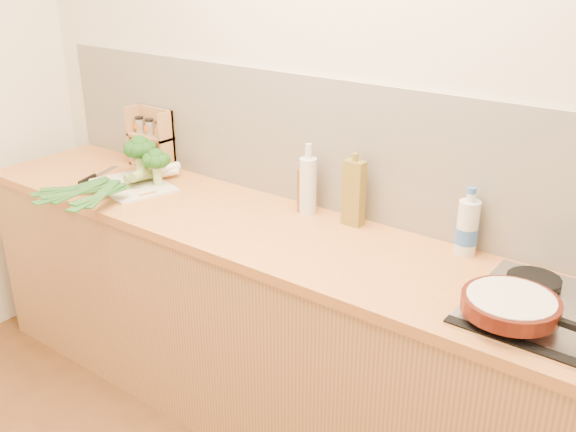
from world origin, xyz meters
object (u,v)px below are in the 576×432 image
object	(u,v)px
gas_hob	(572,316)
chopping_board	(133,185)
skillet	(511,304)
spice_rack	(153,141)
chefs_knife	(92,177)

from	to	relation	value
gas_hob	chopping_board	size ratio (longest dim) A/B	1.55
chopping_board	skillet	bearing A→B (deg)	12.35
chopping_board	spice_rack	size ratio (longest dim) A/B	1.29
chefs_knife	spice_rack	size ratio (longest dim) A/B	0.98
chopping_board	skillet	xyz separation A→B (m)	(1.76, -0.11, 0.06)
skillet	spice_rack	world-z (taller)	spice_rack
gas_hob	chefs_knife	xyz separation A→B (m)	(-2.14, -0.06, -0.01)
chopping_board	spice_rack	xyz separation A→B (m)	(-0.14, 0.26, 0.12)
gas_hob	spice_rack	xyz separation A→B (m)	(-2.05, 0.25, 0.11)
chopping_board	chefs_knife	bearing A→B (deg)	-152.68
chopping_board	skillet	distance (m)	1.76
skillet	spice_rack	distance (m)	1.94
gas_hob	chefs_knife	bearing A→B (deg)	-178.33
chefs_knife	skillet	distance (m)	2.00
chopping_board	spice_rack	world-z (taller)	spice_rack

